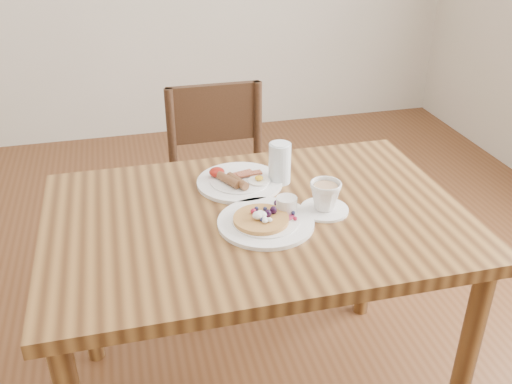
# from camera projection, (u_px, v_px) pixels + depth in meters

# --- Properties ---
(dining_table) EXTENTS (1.20, 0.80, 0.75)m
(dining_table) POSITION_uv_depth(u_px,v_px,m) (256.00, 242.00, 1.68)
(dining_table) COLOR brown
(dining_table) RESTS_ON ground
(chair_far) EXTENTS (0.42, 0.42, 0.88)m
(chair_far) POSITION_uv_depth(u_px,v_px,m) (222.00, 186.00, 2.33)
(chair_far) COLOR #3A2215
(chair_far) RESTS_ON ground
(pancake_plate) EXTENTS (0.27, 0.27, 0.06)m
(pancake_plate) POSITION_uv_depth(u_px,v_px,m) (267.00, 219.00, 1.58)
(pancake_plate) COLOR white
(pancake_plate) RESTS_ON dining_table
(breakfast_plate) EXTENTS (0.27, 0.27, 0.04)m
(breakfast_plate) POSITION_uv_depth(u_px,v_px,m) (238.00, 181.00, 1.79)
(breakfast_plate) COLOR white
(breakfast_plate) RESTS_ON dining_table
(teacup_saucer) EXTENTS (0.14, 0.14, 0.09)m
(teacup_saucer) POSITION_uv_depth(u_px,v_px,m) (325.00, 198.00, 1.63)
(teacup_saucer) COLOR white
(teacup_saucer) RESTS_ON dining_table
(water_glass) EXTENTS (0.07, 0.07, 0.13)m
(water_glass) POSITION_uv_depth(u_px,v_px,m) (280.00, 163.00, 1.78)
(water_glass) COLOR silver
(water_glass) RESTS_ON dining_table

